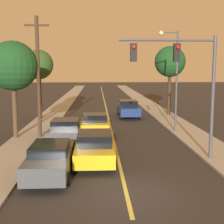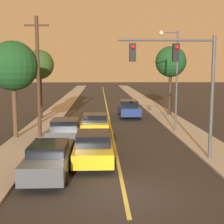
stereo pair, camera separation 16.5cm
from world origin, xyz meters
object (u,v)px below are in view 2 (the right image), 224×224
Objects in this scene: tree_left_near at (13,66)px; tree_left_far at (39,66)px; car_near_lane_front at (94,147)px; car_outer_lane_second at (66,129)px; car_near_lane_second at (95,124)px; utility_pole_left at (38,75)px; streetlamp_right at (173,68)px; car_far_oncoming at (129,108)px; tree_right_near at (171,62)px; traffic_signal_mast at (183,71)px; car_outer_lane_front at (50,158)px.

tree_left_near is 8.16m from tree_left_far.
car_outer_lane_second is at bearing 111.55° from car_near_lane_front.
car_near_lane_front is 1.25× the size of car_near_lane_second.
utility_pole_left is 1.27× the size of tree_left_far.
streetlamp_right is at bearing 10.30° from car_near_lane_second.
streetlamp_right is at bearing 9.49° from utility_pole_left.
car_far_oncoming is (3.25, 8.71, 0.02)m from car_near_lane_second.
car_near_lane_front is 0.76× the size of tree_left_far.
car_outer_lane_second is (-1.96, 4.96, -0.03)m from car_near_lane_front.
car_near_lane_second is 13.04m from tree_right_near.
streetlamp_right is 11.30m from tree_left_near.
traffic_signal_mast is 0.99× the size of tree_left_far.
car_far_oncoming is 0.78× the size of tree_left_far.
car_far_oncoming reaches higher than car_outer_lane_second.
car_outer_lane_front is 17.61m from car_far_oncoming.
car_near_lane_front is 5.94m from traffic_signal_mast.
car_near_lane_front is at bearing -45.79° from tree_left_near.
car_outer_lane_second is 10.31m from tree_left_far.
car_outer_lane_front is (-1.96, -8.11, -0.07)m from car_near_lane_second.
car_near_lane_front is at bearing -179.02° from traffic_signal_mast.
tree_left_far is at bearing 125.55° from traffic_signal_mast.
tree_left_far reaches higher than car_outer_lane_second.
utility_pole_left is at bearing -171.72° from car_near_lane_second.
utility_pole_left reaches higher than tree_right_near.
car_near_lane_front is at bearing 77.75° from car_far_oncoming.
streetlamp_right is 1.07× the size of tree_right_near.
car_outer_lane_second is at bearing -69.58° from tree_left_far.
car_near_lane_second is at bearing -128.12° from tree_right_near.
tree_right_near reaches higher than car_far_oncoming.
traffic_signal_mast is 16.80m from tree_left_far.
car_near_lane_second is at bearing -55.07° from tree_left_far.
tree_right_near reaches higher than tree_left_near.
traffic_signal_mast reaches higher than car_outer_lane_front.
tree_right_near is at bearing 79.24° from traffic_signal_mast.
traffic_signal_mast is 0.97× the size of tree_left_near.
streetlamp_right reaches higher than car_outer_lane_front.
utility_pole_left is (-1.85, 0.74, 3.56)m from car_outer_lane_second.
car_outer_lane_front is 12.62m from streetlamp_right.
utility_pole_left is at bearing -138.16° from tree_right_near.
utility_pole_left is at bearing 4.11° from tree_left_near.
car_near_lane_front is 15.31m from tree_left_far.
tree_left_near is at bearing -141.62° from tree_right_near.
tree_left_far reaches higher than car_near_lane_front.
utility_pole_left is (-3.81, -0.55, 3.49)m from car_near_lane_second.
car_near_lane_second is 0.78× the size of car_far_oncoming.
car_far_oncoming is at bearing 62.50° from car_outer_lane_second.
car_outer_lane_second is 11.28m from car_far_oncoming.
utility_pole_left is 15.26m from tree_right_near.
utility_pole_left reaches higher than car_near_lane_second.
car_near_lane_second is at bearing 76.43° from car_outer_lane_front.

